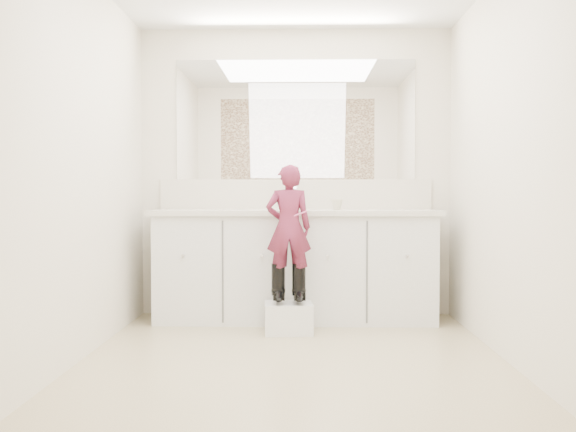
{
  "coord_description": "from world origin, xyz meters",
  "views": [
    {
      "loc": [
        0.05,
        -3.91,
        1.02
      ],
      "look_at": [
        -0.05,
        0.9,
        0.85
      ],
      "focal_mm": 40.0,
      "sensor_mm": 36.0,
      "label": 1
    }
  ],
  "objects": [
    {
      "name": "soap_bottle",
      "position": [
        -0.15,
        1.25,
        0.97
      ],
      "size": [
        0.1,
        0.1,
        0.16
      ],
      "primitive_type": "imported",
      "rotation": [
        0.0,
        0.0,
        -0.43
      ],
      "color": "silver",
      "rests_on": "countertop"
    },
    {
      "name": "toddler",
      "position": [
        -0.04,
        0.75,
        0.78
      ],
      "size": [
        0.35,
        0.24,
        0.91
      ],
      "primitive_type": "imported",
      "rotation": [
        0.0,
        0.0,
        3.21
      ],
      "color": "#B03666",
      "rests_on": "step_stool"
    },
    {
      "name": "wall_front",
      "position": [
        0.0,
        -1.5,
        1.2
      ],
      "size": [
        2.6,
        0.0,
        2.6
      ],
      "primitive_type": "plane",
      "rotation": [
        -1.57,
        0.0,
        0.0
      ],
      "color": "beige",
      "rests_on": "floor"
    },
    {
      "name": "faucet",
      "position": [
        0.0,
        1.38,
        0.94
      ],
      "size": [
        0.08,
        0.08,
        0.1
      ],
      "primitive_type": "cylinder",
      "color": "silver",
      "rests_on": "countertop"
    },
    {
      "name": "wall_right",
      "position": [
        1.3,
        0.0,
        1.2
      ],
      "size": [
        0.0,
        3.0,
        3.0
      ],
      "primitive_type": "plane",
      "rotation": [
        1.57,
        0.0,
        -1.57
      ],
      "color": "beige",
      "rests_on": "floor"
    },
    {
      "name": "boot_left",
      "position": [
        -0.12,
        0.75,
        0.37
      ],
      "size": [
        0.12,
        0.2,
        0.29
      ],
      "primitive_type": null,
      "rotation": [
        0.0,
        0.0,
        0.07
      ],
      "color": "black",
      "rests_on": "step_stool"
    },
    {
      "name": "wall_back",
      "position": [
        0.0,
        1.5,
        1.2
      ],
      "size": [
        2.6,
        0.0,
        2.6
      ],
      "primitive_type": "plane",
      "rotation": [
        1.57,
        0.0,
        0.0
      ],
      "color": "beige",
      "rests_on": "floor"
    },
    {
      "name": "vanity_cabinet",
      "position": [
        0.0,
        1.23,
        0.42
      ],
      "size": [
        2.2,
        0.55,
        0.85
      ],
      "primitive_type": "cube",
      "color": "silver",
      "rests_on": "floor"
    },
    {
      "name": "mirror",
      "position": [
        0.0,
        1.49,
        1.64
      ],
      "size": [
        2.0,
        0.02,
        1.0
      ],
      "primitive_type": "cube",
      "color": "white",
      "rests_on": "wall_back"
    },
    {
      "name": "cup",
      "position": [
        0.34,
        1.24,
        0.93
      ],
      "size": [
        0.1,
        0.1,
        0.09
      ],
      "primitive_type": "imported",
      "rotation": [
        0.0,
        0.0,
        -0.08
      ],
      "color": "beige",
      "rests_on": "countertop"
    },
    {
      "name": "toothbrush",
      "position": [
        0.03,
        0.72,
        0.87
      ],
      "size": [
        0.14,
        0.02,
        0.06
      ],
      "primitive_type": "cylinder",
      "rotation": [
        0.0,
        1.22,
        0.07
      ],
      "color": "#EE5C97",
      "rests_on": "toddler"
    },
    {
      "name": "floor",
      "position": [
        0.0,
        0.0,
        0.0
      ],
      "size": [
        3.0,
        3.0,
        0.0
      ],
      "primitive_type": "plane",
      "color": "#968662",
      "rests_on": "ground"
    },
    {
      "name": "countertop",
      "position": [
        0.0,
        1.21,
        0.87
      ],
      "size": [
        2.28,
        0.58,
        0.04
      ],
      "primitive_type": "cube",
      "color": "beige",
      "rests_on": "vanity_cabinet"
    },
    {
      "name": "step_stool",
      "position": [
        -0.04,
        0.75,
        0.11
      ],
      "size": [
        0.37,
        0.31,
        0.22
      ],
      "primitive_type": "cube",
      "rotation": [
        0.0,
        0.0,
        0.07
      ],
      "color": "white",
      "rests_on": "floor"
    },
    {
      "name": "boot_right",
      "position": [
        0.03,
        0.75,
        0.37
      ],
      "size": [
        0.12,
        0.2,
        0.29
      ],
      "primitive_type": null,
      "rotation": [
        0.0,
        0.0,
        0.07
      ],
      "color": "black",
      "rests_on": "step_stool"
    },
    {
      "name": "backsplash",
      "position": [
        0.0,
        1.49,
        1.02
      ],
      "size": [
        2.28,
        0.03,
        0.25
      ],
      "primitive_type": "cube",
      "color": "beige",
      "rests_on": "countertop"
    },
    {
      "name": "dot_panel",
      "position": [
        0.0,
        -1.49,
        1.65
      ],
      "size": [
        2.0,
        0.01,
        1.2
      ],
      "primitive_type": "cube",
      "color": "#472819",
      "rests_on": "wall_front"
    },
    {
      "name": "wall_left",
      "position": [
        -1.3,
        0.0,
        1.2
      ],
      "size": [
        0.0,
        3.0,
        3.0
      ],
      "primitive_type": "plane",
      "rotation": [
        1.57,
        0.0,
        1.57
      ],
      "color": "beige",
      "rests_on": "floor"
    }
  ]
}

